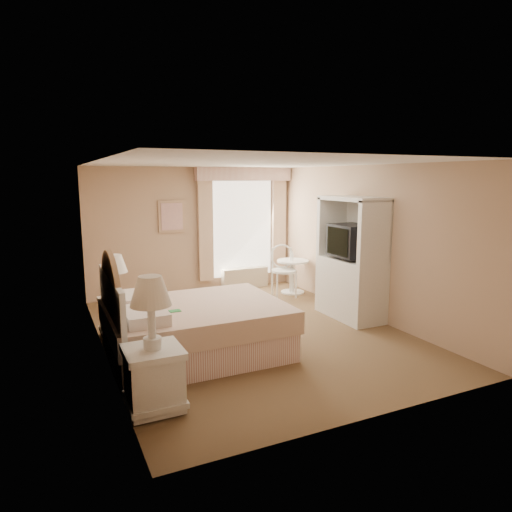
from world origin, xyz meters
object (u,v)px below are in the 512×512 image
armoire (352,268)px  nightstand_far (117,307)px  nightstand_near (153,362)px  cafe_chair (283,266)px  bed (188,328)px  round_table (293,271)px

armoire → nightstand_far: bearing=169.7°
nightstand_far → nightstand_near: bearing=-90.0°
nightstand_far → cafe_chair: size_ratio=1.19×
bed → nightstand_far: 1.34m
bed → nightstand_near: 1.44m
nightstand_near → cafe_chair: nightstand_near is taller
cafe_chair → armoire: size_ratio=0.50×
nightstand_far → round_table: size_ratio=1.80×
round_table → cafe_chair: (-0.28, -0.10, 0.14)m
bed → nightstand_far: bed is taller
round_table → nightstand_near: bearing=-135.6°
cafe_chair → nightstand_far: bearing=-149.3°
nightstand_near → nightstand_far: size_ratio=1.13×
round_table → armoire: bearing=-88.0°
bed → armoire: 3.00m
round_table → bed: bearing=-141.5°
armoire → bed: bearing=-171.1°
nightstand_far → round_table: 3.77m
nightstand_far → round_table: nightstand_far is taller
bed → armoire: (2.93, 0.46, 0.45)m
nightstand_near → cafe_chair: bearing=45.8°
bed → round_table: (2.86, 2.28, 0.07)m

